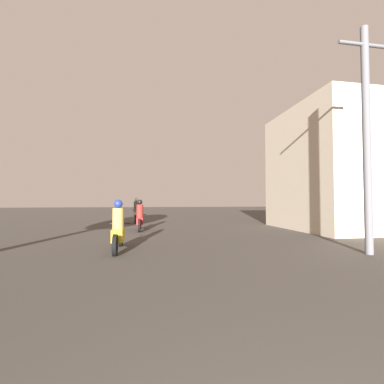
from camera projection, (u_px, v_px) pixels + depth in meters
The scene contains 5 objects.
motorcycle_yellow at pixel (118, 230), 7.37m from camera, with size 0.60×2.03×1.47m.
motorcycle_red at pixel (140, 218), 12.41m from camera, with size 0.60×2.02×1.49m.
motorcycle_silver at pixel (136, 213), 16.81m from camera, with size 0.60×2.12×1.64m.
building_right_near at pixel (330, 169), 12.96m from camera, with size 4.14×5.77×6.07m.
utility_pole_near at pixel (367, 133), 6.98m from camera, with size 1.60×0.20×6.24m.
Camera 1 is at (-0.92, 0.32, 1.43)m, focal length 24.00 mm.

